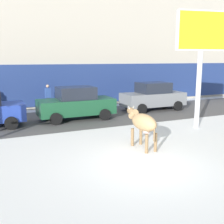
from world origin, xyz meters
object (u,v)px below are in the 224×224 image
(car_grey_sedan, at_px, (153,96))
(cow_tan, at_px, (143,123))
(car_darkgreen_sedan, at_px, (76,103))
(pedestrian_by_cars, at_px, (48,98))
(billboard, at_px, (202,38))

(car_grey_sedan, bearing_deg, cow_tan, -125.23)
(car_darkgreen_sedan, bearing_deg, pedestrian_by_cars, 105.97)
(cow_tan, bearing_deg, car_darkgreen_sedan, 97.34)
(cow_tan, distance_m, pedestrian_by_cars, 9.34)
(billboard, bearing_deg, pedestrian_by_cars, 127.58)
(billboard, relative_size, pedestrian_by_cars, 3.21)
(pedestrian_by_cars, bearing_deg, billboard, -52.42)
(billboard, xyz_separation_m, pedestrian_by_cars, (-5.77, 7.50, -3.43))
(cow_tan, distance_m, car_grey_sedan, 8.25)
(car_grey_sedan, height_order, pedestrian_by_cars, car_grey_sedan)
(pedestrian_by_cars, bearing_deg, cow_tan, -79.61)
(billboard, height_order, car_grey_sedan, billboard)
(car_darkgreen_sedan, relative_size, pedestrian_by_cars, 2.43)
(billboard, xyz_separation_m, car_darkgreen_sedan, (-4.86, 4.31, -3.41))
(billboard, xyz_separation_m, car_grey_sedan, (0.67, 5.05, -3.41))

